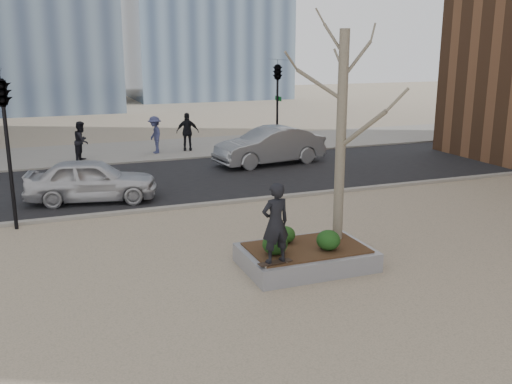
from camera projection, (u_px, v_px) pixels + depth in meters
name	position (u px, v px, depth m)	size (l,w,h in m)	color
ground	(267.00, 272.00, 13.26)	(120.00, 120.00, 0.00)	tan
street	(170.00, 180.00, 22.29)	(60.00, 8.00, 0.02)	black
far_sidewalk	(139.00, 151.00, 28.61)	(60.00, 6.00, 0.02)	gray
planter	(306.00, 257.00, 13.55)	(3.00, 2.00, 0.45)	gray
planter_mulch	(306.00, 248.00, 13.49)	(2.70, 1.70, 0.04)	#382314
sycamore_tree	(342.00, 104.00, 13.29)	(2.80, 2.80, 6.60)	gray
shrub_left	(275.00, 244.00, 12.94)	(0.58, 0.58, 0.49)	#133310
shrub_middle	(285.00, 235.00, 13.72)	(0.48, 0.48, 0.41)	#113711
shrub_right	(328.00, 240.00, 13.23)	(0.56, 0.56, 0.47)	#1B3D13
skateboard	(275.00, 263.00, 12.46)	(0.78, 0.20, 0.07)	black
skateboarder	(275.00, 223.00, 12.23)	(0.65, 0.43, 1.78)	black
police_car	(92.00, 180.00, 19.10)	(1.72, 4.28, 1.46)	silver
car_silver	(270.00, 146.00, 25.17)	(1.72, 4.93, 1.62)	gray
car_third	(492.00, 134.00, 29.14)	(2.02, 4.97, 1.44)	slate
pedestrian_a	(82.00, 141.00, 25.92)	(0.87, 0.68, 1.79)	black
pedestrian_b	(155.00, 135.00, 27.68)	(1.17, 0.67, 1.80)	#3A3E68
pedestrian_c	(188.00, 132.00, 28.33)	(1.11, 0.46, 1.89)	black
traffic_light_near	(8.00, 152.00, 15.84)	(0.60, 2.48, 4.50)	black
traffic_light_far	(277.00, 106.00, 28.16)	(0.60, 2.48, 4.50)	black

